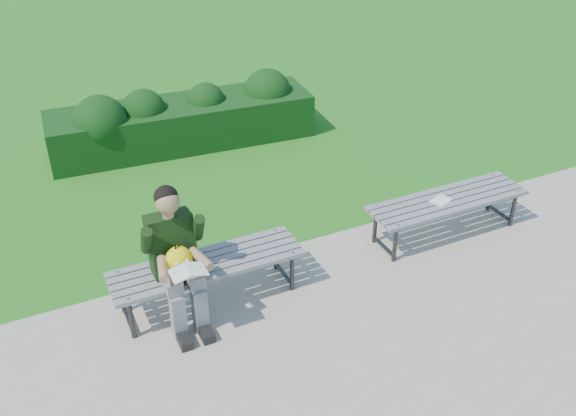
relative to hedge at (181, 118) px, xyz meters
The scene contains 7 objects.
ground 2.95m from the hedge, 85.68° to the right, with size 80.00×80.00×0.00m.
walkway 4.68m from the hedge, 87.30° to the right, with size 30.00×3.50×0.02m.
hedge is the anchor object (origin of this frame).
bench_left 3.50m from the hedge, 103.44° to the right, with size 1.80×0.50×0.46m.
bench_right 3.93m from the hedge, 61.00° to the right, with size 1.80×0.50×0.46m.
seated_boy 3.68m from the hedge, 107.65° to the right, with size 0.56×0.76×1.31m.
paper_sheet 3.88m from the hedge, 62.29° to the right, with size 0.26×0.22×0.01m.
Camera 1 is at (-2.40, -5.09, 4.01)m, focal length 40.00 mm.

